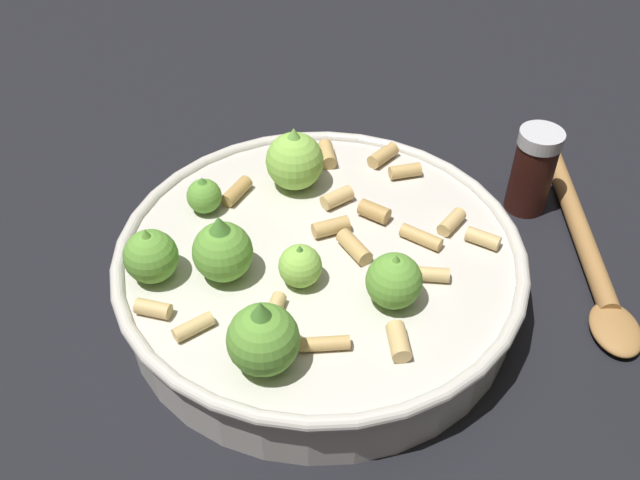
{
  "coord_description": "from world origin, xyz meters",
  "views": [
    {
      "loc": [
        0.34,
        -0.12,
        0.39
      ],
      "look_at": [
        0.0,
        0.0,
        0.06
      ],
      "focal_mm": 38.75,
      "sensor_mm": 36.0,
      "label": 1
    }
  ],
  "objects": [
    {
      "name": "pepper_shaker",
      "position": [
        -0.04,
        0.2,
        0.04
      ],
      "size": [
        0.04,
        0.04,
        0.08
      ],
      "color": "#33140F",
      "rests_on": "ground"
    },
    {
      "name": "ground_plane",
      "position": [
        0.0,
        0.0,
        0.0
      ],
      "size": [
        2.4,
        2.4,
        0.0
      ],
      "primitive_type": "plane",
      "color": "black"
    },
    {
      "name": "wooden_spoon",
      "position": [
        0.03,
        0.22,
        0.01
      ],
      "size": [
        0.25,
        0.12,
        0.02
      ],
      "color": "#9E703D",
      "rests_on": "ground"
    },
    {
      "name": "cooking_pan",
      "position": [
        0.0,
        -0.0,
        0.03
      ],
      "size": [
        0.3,
        0.3,
        0.1
      ],
      "color": "beige",
      "rests_on": "ground"
    }
  ]
}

